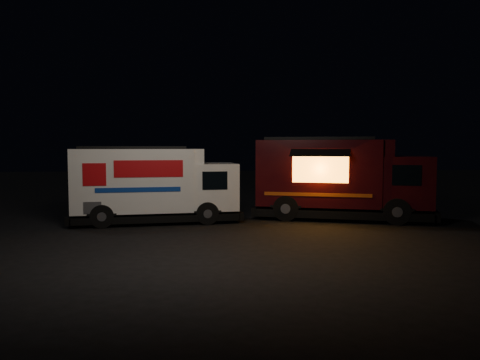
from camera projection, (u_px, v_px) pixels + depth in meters
name	position (u px, v px, depth m)	size (l,w,h in m)	color
ground	(218.00, 235.00, 14.78)	(80.00, 80.00, 0.00)	black
white_truck	(157.00, 184.00, 17.20)	(6.18, 2.11, 2.80)	silver
red_truck	(343.00, 178.00, 18.05)	(6.77, 2.49, 3.15)	#34090B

